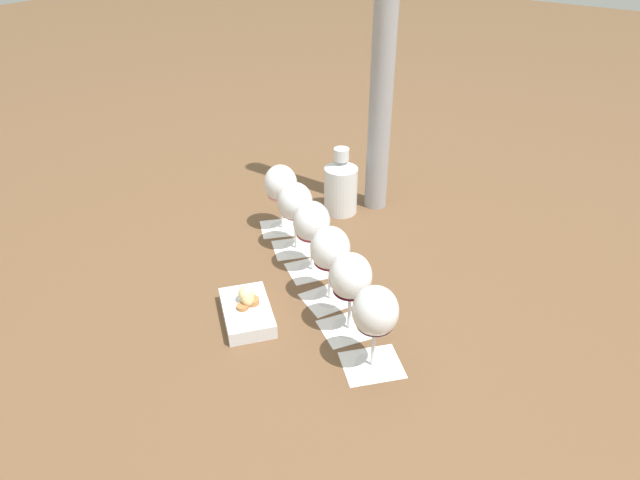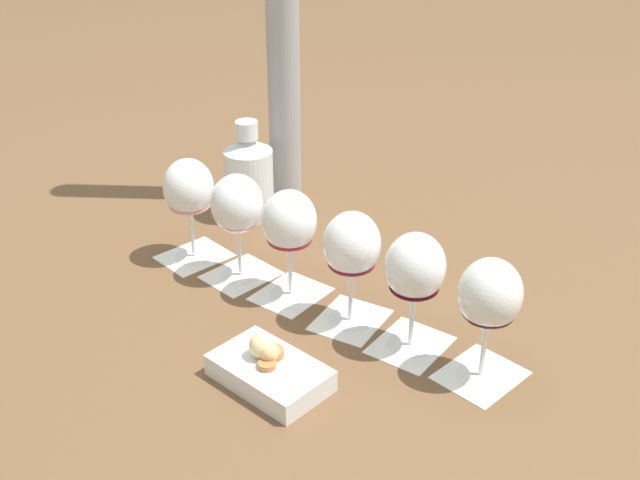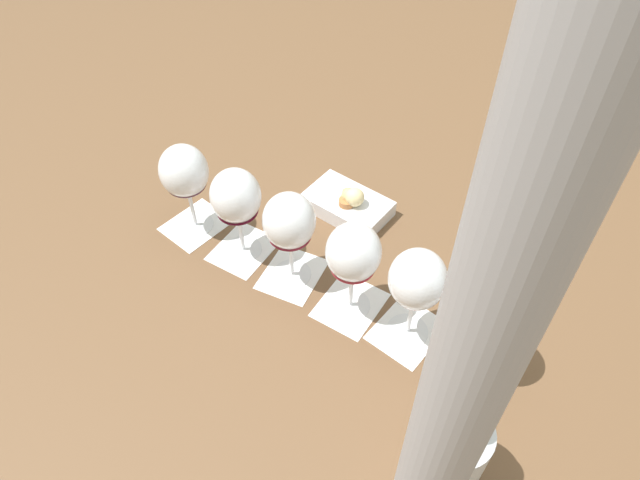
% 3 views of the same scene
% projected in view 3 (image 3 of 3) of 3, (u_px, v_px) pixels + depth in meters
% --- Properties ---
extents(ground_plane, '(8.00, 8.00, 0.00)m').
position_uv_depth(ground_plane, '(321.00, 288.00, 0.96)').
color(ground_plane, brown).
extents(tasting_card_0, '(0.14, 0.14, 0.00)m').
position_uv_depth(tasting_card_0, '(471.00, 362.00, 0.86)').
color(tasting_card_0, white).
rests_on(tasting_card_0, ground_plane).
extents(tasting_card_1, '(0.14, 0.14, 0.00)m').
position_uv_depth(tasting_card_1, '(407.00, 331.00, 0.90)').
color(tasting_card_1, white).
rests_on(tasting_card_1, ground_plane).
extents(tasting_card_2, '(0.14, 0.14, 0.00)m').
position_uv_depth(tasting_card_2, '(350.00, 305.00, 0.94)').
color(tasting_card_2, white).
rests_on(tasting_card_2, ground_plane).
extents(tasting_card_3, '(0.13, 0.14, 0.00)m').
position_uv_depth(tasting_card_3, '(292.00, 274.00, 0.98)').
color(tasting_card_3, white).
rests_on(tasting_card_3, ground_plane).
extents(tasting_card_4, '(0.14, 0.14, 0.00)m').
position_uv_depth(tasting_card_4, '(243.00, 249.00, 1.02)').
color(tasting_card_4, white).
rests_on(tasting_card_4, ground_plane).
extents(tasting_card_5, '(0.14, 0.14, 0.00)m').
position_uv_depth(tasting_card_5, '(196.00, 225.00, 1.06)').
color(tasting_card_5, white).
rests_on(tasting_card_5, ground_plane).
extents(wine_glass_0, '(0.08, 0.08, 0.18)m').
position_uv_depth(wine_glass_0, '(488.00, 315.00, 0.77)').
color(wine_glass_0, white).
rests_on(wine_glass_0, tasting_card_0).
extents(wine_glass_1, '(0.08, 0.08, 0.18)m').
position_uv_depth(wine_glass_1, '(417.00, 283.00, 0.81)').
color(wine_glass_1, white).
rests_on(wine_glass_1, tasting_card_1).
extents(wine_glass_2, '(0.08, 0.08, 0.18)m').
position_uv_depth(wine_glass_2, '(353.00, 255.00, 0.85)').
color(wine_glass_2, white).
rests_on(wine_glass_2, tasting_card_2).
extents(wine_glass_3, '(0.08, 0.08, 0.18)m').
position_uv_depth(wine_glass_3, '(289.00, 224.00, 0.89)').
color(wine_glass_3, white).
rests_on(wine_glass_3, tasting_card_3).
extents(wine_glass_4, '(0.08, 0.08, 0.18)m').
position_uv_depth(wine_glass_4, '(236.00, 199.00, 0.93)').
color(wine_glass_4, white).
rests_on(wine_glass_4, tasting_card_4).
extents(wine_glass_5, '(0.08, 0.08, 0.18)m').
position_uv_depth(wine_glass_5, '(185.00, 175.00, 0.97)').
color(wine_glass_5, white).
rests_on(wine_glass_5, tasting_card_5).
extents(ceramic_vase, '(0.09, 0.09, 0.19)m').
position_uv_depth(ceramic_vase, '(450.00, 448.00, 0.69)').
color(ceramic_vase, silver).
rests_on(ceramic_vase, ground_plane).
extents(snack_dish, '(0.18, 0.17, 0.07)m').
position_uv_depth(snack_dish, '(348.00, 204.00, 1.07)').
color(snack_dish, silver).
rests_on(snack_dish, ground_plane).
extents(umbrella_pole, '(0.06, 0.06, 0.92)m').
position_uv_depth(umbrella_pole, '(482.00, 340.00, 0.35)').
color(umbrella_pole, '#99999E').
rests_on(umbrella_pole, ground_plane).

